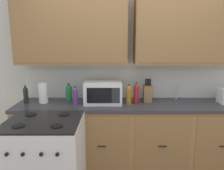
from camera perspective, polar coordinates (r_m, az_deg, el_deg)
The scene contains 12 objects.
wall_unit at distance 2.88m, azimuth 5.00°, elevation 10.53°, with size 4.12×0.40×2.54m.
counter_run at distance 2.95m, azimuth 4.92°, elevation -13.42°, with size 2.95×0.64×0.93m.
stove_range at distance 2.49m, azimuth -17.14°, elevation -19.13°, with size 0.76×0.68×0.95m.
microwave at distance 2.79m, azimuth -2.26°, elevation -1.91°, with size 0.48×0.37×0.28m.
knife_block at distance 2.89m, azimuth 9.54°, elevation -2.13°, with size 0.11×0.14×0.31m.
sink_faucet at distance 3.09m, azimuth 16.90°, elevation -1.87°, with size 0.02×0.02×0.20m, color #B2B5BA.
paper_towel_roll at distance 2.93m, azimuth -17.76°, elevation -2.05°, with size 0.12×0.12×0.26m, color white.
bottle_red at distance 2.78m, azimuth 6.59°, elevation -2.15°, with size 0.07×0.07×0.28m.
bottle_violet at distance 2.75m, azimuth -9.68°, elevation -2.83°, with size 0.07×0.07×0.24m.
bottle_green at distance 2.96m, azimuth -11.33°, elevation -1.87°, with size 0.08×0.08×0.24m.
bottle_amber at distance 2.74m, azimuth 4.60°, elevation -2.51°, with size 0.07×0.07×0.26m.
bottle_dark at distance 2.99m, azimuth -21.91°, elevation -2.34°, with size 0.06×0.06×0.23m.
Camera 1 is at (-0.24, -2.37, 1.71)m, focal length 34.30 mm.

